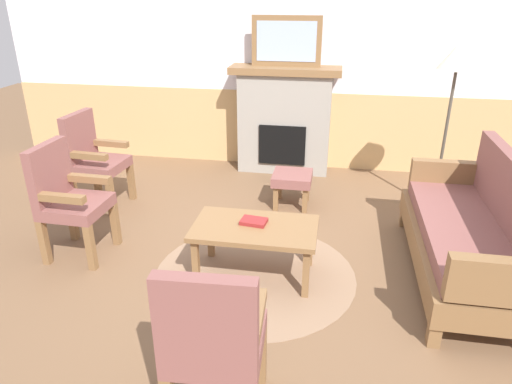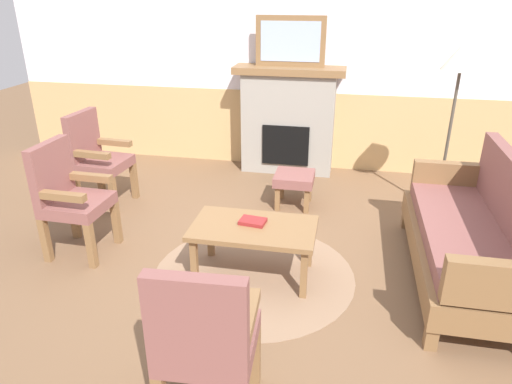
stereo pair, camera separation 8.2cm
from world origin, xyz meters
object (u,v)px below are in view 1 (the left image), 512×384
fireplace (284,119)px  armchair_by_window_left (93,156)px  coffee_table (255,232)px  book_on_table (254,221)px  footstool (292,180)px  armchair_near_fireplace (67,196)px  framed_picture (286,41)px  floor_lamp_by_couch (457,67)px  armchair_front_left (213,338)px  couch (469,234)px

fireplace → armchair_by_window_left: fireplace is taller
coffee_table → book_on_table: 0.09m
footstool → armchair_near_fireplace: bearing=-143.6°
framed_picture → floor_lamp_by_couch: framed_picture is taller
fireplace → floor_lamp_by_couch: bearing=-27.1°
armchair_by_window_left → armchair_front_left: size_ratio=1.00×
framed_picture → book_on_table: framed_picture is taller
footstool → floor_lamp_by_couch: 1.88m
armchair_front_left → floor_lamp_by_couch: (1.59, 2.91, 0.91)m
fireplace → couch: bearing=-51.9°
couch → armchair_by_window_left: size_ratio=1.84×
coffee_table → armchair_front_left: armchair_front_left is taller
framed_picture → armchair_front_left: bearing=-88.5°
armchair_near_fireplace → framed_picture: bearing=56.5°
book_on_table → floor_lamp_by_couch: floor_lamp_by_couch is taller
book_on_table → footstool: 1.33m
couch → coffee_table: 1.65m
framed_picture → couch: size_ratio=0.44×
framed_picture → book_on_table: size_ratio=4.03×
couch → armchair_by_window_left: same height
fireplace → book_on_table: 2.35m
book_on_table → armchair_front_left: bearing=-87.9°
couch → framed_picture: bearing=128.1°
fireplace → armchair_near_fireplace: bearing=-123.5°
book_on_table → armchair_front_left: (0.05, -1.43, 0.08)m
framed_picture → armchair_front_left: size_ratio=0.82×
couch → armchair_near_fireplace: size_ratio=1.84×
armchair_near_fireplace → floor_lamp_by_couch: 3.65m
couch → book_on_table: size_ratio=9.08×
framed_picture → book_on_table: 2.59m
couch → fireplace: bearing=128.1°
floor_lamp_by_couch → framed_picture: bearing=152.9°
armchair_near_fireplace → fireplace: bearing=56.5°
coffee_table → armchair_near_fireplace: bearing=177.5°
fireplace → armchair_front_left: 3.78m
armchair_front_left → floor_lamp_by_couch: bearing=61.4°
framed_picture → armchair_near_fireplace: 2.97m
armchair_by_window_left → floor_lamp_by_couch: size_ratio=0.58×
footstool → framed_picture: bearing=101.7°
couch → armchair_front_left: (-1.59, -1.63, 0.14)m
framed_picture → footstool: (0.21, -1.04, -1.28)m
book_on_table → armchair_front_left: armchair_front_left is taller
fireplace → coffee_table: (0.06, -2.39, -0.27)m
armchair_near_fireplace → couch: bearing=3.1°
armchair_near_fireplace → armchair_by_window_left: 1.00m
couch → book_on_table: couch is taller
couch → coffee_table: bearing=-171.4°
armchair_near_fireplace → armchair_by_window_left: bearing=105.9°
couch → book_on_table: 1.66m
footstool → armchair_front_left: bearing=-92.4°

